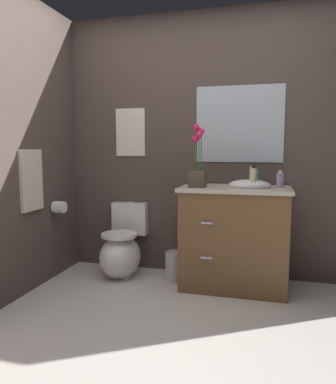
% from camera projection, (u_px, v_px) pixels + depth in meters
% --- Properties ---
extents(ground_plane, '(8.93, 8.93, 0.00)m').
position_uv_depth(ground_plane, '(161.00, 348.00, 2.28)').
color(ground_plane, beige).
extents(wall_back, '(4.17, 0.05, 2.50)m').
position_uv_depth(wall_back, '(223.00, 146.00, 3.49)').
color(wall_back, '#4C3D38').
rests_on(wall_back, ground_plane).
extents(wall_left, '(0.05, 4.04, 2.50)m').
position_uv_depth(wall_left, '(9.00, 145.00, 2.89)').
color(wall_left, '#4C3D38').
rests_on(wall_left, ground_plane).
extents(toilet, '(0.38, 0.59, 0.69)m').
position_uv_depth(toilet, '(122.00, 251.00, 3.56)').
color(toilet, white).
rests_on(toilet, ground_plane).
extents(vanity_cabinet, '(0.94, 0.56, 1.07)m').
position_uv_depth(vanity_cabinet, '(235.00, 236.00, 3.23)').
color(vanity_cabinet, brown).
rests_on(vanity_cabinet, ground_plane).
extents(flower_vase, '(0.14, 0.14, 0.54)m').
position_uv_depth(flower_vase, '(198.00, 166.00, 3.15)').
color(flower_vase, '#4C3D2D').
rests_on(flower_vase, vanity_cabinet).
extents(soap_bottle, '(0.05, 0.05, 0.19)m').
position_uv_depth(soap_bottle, '(253.00, 178.00, 3.07)').
color(soap_bottle, beige).
rests_on(soap_bottle, vanity_cabinet).
extents(lotion_bottle, '(0.06, 0.06, 0.17)m').
position_uv_depth(lotion_bottle, '(255.00, 178.00, 3.23)').
color(lotion_bottle, teal).
rests_on(lotion_bottle, vanity_cabinet).
extents(hand_wash_bottle, '(0.06, 0.06, 0.15)m').
position_uv_depth(hand_wash_bottle, '(280.00, 180.00, 3.15)').
color(hand_wash_bottle, '#B28CBF').
rests_on(hand_wash_bottle, vanity_cabinet).
extents(trash_bin, '(0.18, 0.18, 0.27)m').
position_uv_depth(trash_bin, '(175.00, 266.00, 3.44)').
color(trash_bin, '#B7B7BC').
rests_on(trash_bin, ground_plane).
extents(wall_poster, '(0.30, 0.01, 0.47)m').
position_uv_depth(wall_poster, '(130.00, 132.00, 3.68)').
color(wall_poster, silver).
extents(wall_mirror, '(0.80, 0.01, 0.70)m').
position_uv_depth(wall_mirror, '(239.00, 124.00, 3.40)').
color(wall_mirror, '#B2BCC6').
extents(hanging_towel, '(0.03, 0.28, 0.52)m').
position_uv_depth(hanging_towel, '(31.00, 180.00, 3.12)').
color(hanging_towel, beige).
extents(toilet_paper_roll, '(0.11, 0.11, 0.11)m').
position_uv_depth(toilet_paper_roll, '(59.00, 207.00, 3.46)').
color(toilet_paper_roll, white).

